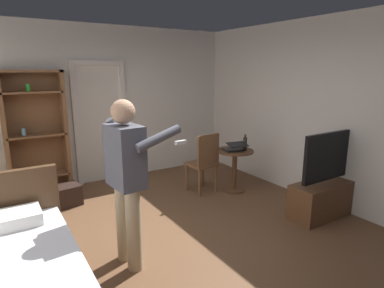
{
  "coord_description": "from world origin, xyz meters",
  "views": [
    {
      "loc": [
        -1.46,
        -2.97,
        1.99
      ],
      "look_at": [
        0.59,
        0.26,
        1.09
      ],
      "focal_mm": 30.05,
      "sensor_mm": 36.0,
      "label": 1
    }
  ],
  "objects_px": {
    "bookshelf": "(36,130)",
    "laptop": "(235,148)",
    "bottle_on_table": "(245,143)",
    "side_table": "(235,164)",
    "wooden_chair": "(204,161)",
    "suitcase_dark": "(63,196)",
    "tv_flatscreen": "(328,191)",
    "person_blue_shirt": "(127,173)"
  },
  "relations": [
    {
      "from": "side_table",
      "to": "suitcase_dark",
      "type": "xyz_separation_m",
      "value": [
        -2.54,
        0.88,
        -0.32
      ]
    },
    {
      "from": "suitcase_dark",
      "to": "person_blue_shirt",
      "type": "bearing_deg",
      "value": -89.59
    },
    {
      "from": "wooden_chair",
      "to": "person_blue_shirt",
      "type": "distance_m",
      "value": 2.19
    },
    {
      "from": "tv_flatscreen",
      "to": "suitcase_dark",
      "type": "distance_m",
      "value": 3.81
    },
    {
      "from": "side_table",
      "to": "suitcase_dark",
      "type": "height_order",
      "value": "side_table"
    },
    {
      "from": "side_table",
      "to": "person_blue_shirt",
      "type": "relative_size",
      "value": 0.41
    },
    {
      "from": "tv_flatscreen",
      "to": "side_table",
      "type": "distance_m",
      "value": 1.49
    },
    {
      "from": "wooden_chair",
      "to": "person_blue_shirt",
      "type": "bearing_deg",
      "value": -145.41
    },
    {
      "from": "laptop",
      "to": "bottle_on_table",
      "type": "relative_size",
      "value": 1.51
    },
    {
      "from": "tv_flatscreen",
      "to": "bottle_on_table",
      "type": "distance_m",
      "value": 1.44
    },
    {
      "from": "laptop",
      "to": "wooden_chair",
      "type": "bearing_deg",
      "value": 151.87
    },
    {
      "from": "bookshelf",
      "to": "tv_flatscreen",
      "type": "bearing_deg",
      "value": -41.98
    },
    {
      "from": "side_table",
      "to": "person_blue_shirt",
      "type": "distance_m",
      "value": 2.52
    },
    {
      "from": "bottle_on_table",
      "to": "bookshelf",
      "type": "bearing_deg",
      "value": 150.7
    },
    {
      "from": "bookshelf",
      "to": "tv_flatscreen",
      "type": "distance_m",
      "value": 4.43
    },
    {
      "from": "side_table",
      "to": "laptop",
      "type": "relative_size",
      "value": 1.81
    },
    {
      "from": "tv_flatscreen",
      "to": "bookshelf",
      "type": "bearing_deg",
      "value": 138.02
    },
    {
      "from": "tv_flatscreen",
      "to": "person_blue_shirt",
      "type": "bearing_deg",
      "value": 172.53
    },
    {
      "from": "laptop",
      "to": "person_blue_shirt",
      "type": "height_order",
      "value": "person_blue_shirt"
    },
    {
      "from": "bookshelf",
      "to": "side_table",
      "type": "relative_size",
      "value": 2.83
    },
    {
      "from": "person_blue_shirt",
      "to": "bookshelf",
      "type": "bearing_deg",
      "value": 100.96
    },
    {
      "from": "bookshelf",
      "to": "wooden_chair",
      "type": "xyz_separation_m",
      "value": [
        2.26,
        -1.34,
        -0.52
      ]
    },
    {
      "from": "bottle_on_table",
      "to": "suitcase_dark",
      "type": "relative_size",
      "value": 0.53
    },
    {
      "from": "suitcase_dark",
      "to": "bottle_on_table",
      "type": "bearing_deg",
      "value": -28.22
    },
    {
      "from": "tv_flatscreen",
      "to": "laptop",
      "type": "bearing_deg",
      "value": 112.26
    },
    {
      "from": "bottle_on_table",
      "to": "wooden_chair",
      "type": "relative_size",
      "value": 0.26
    },
    {
      "from": "person_blue_shirt",
      "to": "suitcase_dark",
      "type": "height_order",
      "value": "person_blue_shirt"
    },
    {
      "from": "bottle_on_table",
      "to": "wooden_chair",
      "type": "xyz_separation_m",
      "value": [
        -0.61,
        0.27,
        -0.26
      ]
    },
    {
      "from": "bookshelf",
      "to": "laptop",
      "type": "distance_m",
      "value": 3.14
    },
    {
      "from": "side_table",
      "to": "wooden_chair",
      "type": "distance_m",
      "value": 0.52
    },
    {
      "from": "wooden_chair",
      "to": "laptop",
      "type": "bearing_deg",
      "value": -28.13
    },
    {
      "from": "tv_flatscreen",
      "to": "bottle_on_table",
      "type": "relative_size",
      "value": 4.64
    },
    {
      "from": "tv_flatscreen",
      "to": "wooden_chair",
      "type": "distance_m",
      "value": 1.87
    },
    {
      "from": "bookshelf",
      "to": "person_blue_shirt",
      "type": "distance_m",
      "value": 2.61
    },
    {
      "from": "side_table",
      "to": "person_blue_shirt",
      "type": "bearing_deg",
      "value": -155.35
    },
    {
      "from": "wooden_chair",
      "to": "tv_flatscreen",
      "type": "bearing_deg",
      "value": -58.01
    },
    {
      "from": "bottle_on_table",
      "to": "suitcase_dark",
      "type": "xyz_separation_m",
      "value": [
        -2.68,
        0.96,
        -0.66
      ]
    },
    {
      "from": "bottle_on_table",
      "to": "side_table",
      "type": "bearing_deg",
      "value": 150.26
    },
    {
      "from": "person_blue_shirt",
      "to": "side_table",
      "type": "bearing_deg",
      "value": 24.65
    },
    {
      "from": "side_table",
      "to": "tv_flatscreen",
      "type": "bearing_deg",
      "value": -69.74
    },
    {
      "from": "bookshelf",
      "to": "suitcase_dark",
      "type": "relative_size",
      "value": 4.07
    },
    {
      "from": "wooden_chair",
      "to": "suitcase_dark",
      "type": "height_order",
      "value": "wooden_chair"
    }
  ]
}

